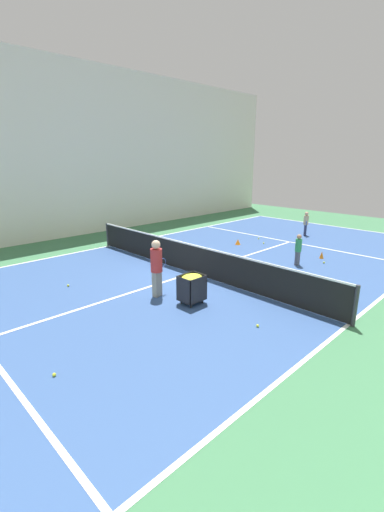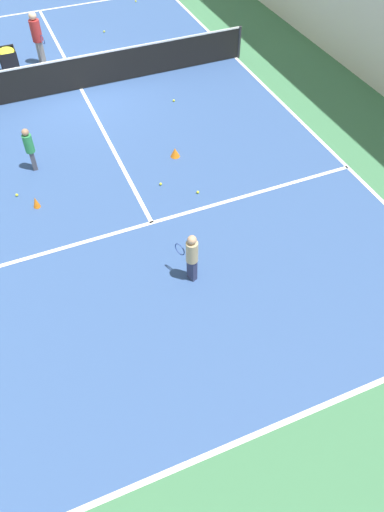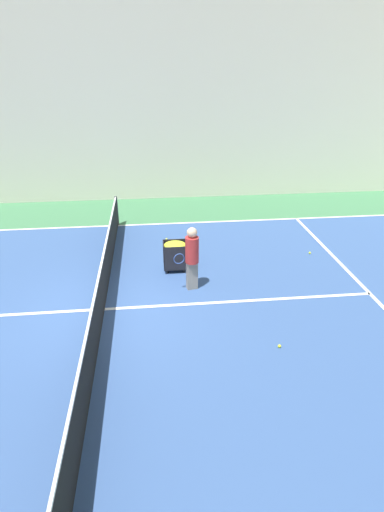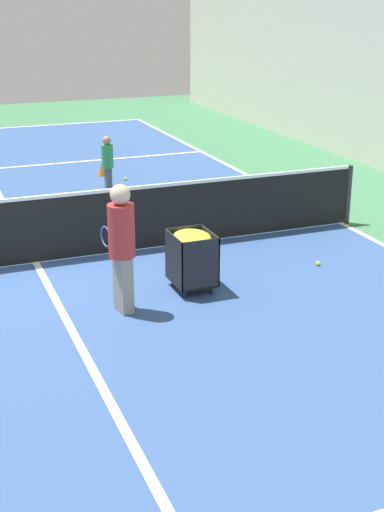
# 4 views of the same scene
# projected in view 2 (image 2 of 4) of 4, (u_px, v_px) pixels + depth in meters

# --- Properties ---
(ground_plane) EXTENTS (34.20, 34.20, 0.00)m
(ground_plane) POSITION_uv_depth(u_px,v_px,m) (81.00, 89.00, 15.70)
(ground_plane) COLOR #3D754C
(court_playing_area) EXTENTS (10.84, 24.03, 0.00)m
(court_playing_area) POSITION_uv_depth(u_px,v_px,m) (81.00, 89.00, 15.69)
(court_playing_area) COLOR #335189
(court_playing_area) RESTS_ON ground
(line_baseline_near) EXTENTS (10.84, 0.10, 0.00)m
(line_baseline_near) POSITION_uv_depth(u_px,v_px,m) (262.00, 432.00, 8.22)
(line_baseline_near) COLOR white
(line_baseline_near) RESTS_ON ground
(line_sideline_right) EXTENTS (0.10, 24.03, 0.00)m
(line_sideline_right) POSITION_uv_depth(u_px,v_px,m) (236.00, 58.00, 17.11)
(line_sideline_right) COLOR white
(line_sideline_right) RESTS_ON ground
(line_service_near) EXTENTS (10.84, 0.10, 0.00)m
(line_service_near) POSITION_uv_depth(u_px,v_px,m) (152.00, 223.00, 11.58)
(line_service_near) COLOR white
(line_service_near) RESTS_ON ground
(line_service_far) EXTENTS (10.84, 0.10, 0.00)m
(line_service_far) POSITION_uv_depth(u_px,v_px,m) (40.00, 11.00, 19.80)
(line_service_far) COLOR white
(line_service_far) RESTS_ON ground
(line_centre_service) EXTENTS (0.10, 13.22, 0.00)m
(line_centre_service) POSITION_uv_depth(u_px,v_px,m) (81.00, 89.00, 15.69)
(line_centre_service) COLOR white
(line_centre_service) RESTS_ON ground
(tennis_net) EXTENTS (11.14, 0.10, 1.05)m
(tennis_net) POSITION_uv_depth(u_px,v_px,m) (78.00, 73.00, 15.29)
(tennis_net) COLOR #2D2D33
(tennis_net) RESTS_ON ground
(player_near_baseline) EXTENTS (0.38, 0.56, 1.23)m
(player_near_baseline) POSITION_uv_depth(u_px,v_px,m) (192.00, 255.00, 9.94)
(player_near_baseline) COLOR #2D3351
(player_near_baseline) RESTS_ON ground
(coach_at_net) EXTENTS (0.40, 0.67, 1.68)m
(coach_at_net) POSITION_uv_depth(u_px,v_px,m) (37.00, 35.00, 16.13)
(coach_at_net) COLOR gray
(coach_at_net) RESTS_ON ground
(child_midcourt) EXTENTS (0.24, 0.24, 1.19)m
(child_midcourt) POSITION_uv_depth(u_px,v_px,m) (29.00, 147.00, 12.47)
(child_midcourt) COLOR #4C4C56
(child_midcourt) RESTS_ON ground
(ball_cart) EXTENTS (0.55, 0.65, 0.84)m
(ball_cart) POSITION_uv_depth(u_px,v_px,m) (8.00, 56.00, 15.91)
(ball_cart) COLOR black
(ball_cart) RESTS_ON ground
(training_cone_1) EXTENTS (0.17, 0.17, 0.29)m
(training_cone_1) POSITION_uv_depth(u_px,v_px,m) (36.00, 202.00, 11.85)
(training_cone_1) COLOR orange
(training_cone_1) RESTS_ON ground
(training_cone_2) EXTENTS (0.25, 0.25, 0.25)m
(training_cone_2) POSITION_uv_depth(u_px,v_px,m) (175.00, 152.00, 13.22)
(training_cone_2) COLOR orange
(training_cone_2) RESTS_ON ground
(tennis_ball_1) EXTENTS (0.07, 0.07, 0.07)m
(tennis_ball_1) POSITION_uv_depth(u_px,v_px,m) (174.00, 101.00, 15.16)
(tennis_ball_1) COLOR yellow
(tennis_ball_1) RESTS_ON ground
(tennis_ball_3) EXTENTS (0.07, 0.07, 0.07)m
(tennis_ball_3) POSITION_uv_depth(u_px,v_px,m) (17.00, 195.00, 12.20)
(tennis_ball_3) COLOR yellow
(tennis_ball_3) RESTS_ON ground
(tennis_ball_4) EXTENTS (0.07, 0.07, 0.07)m
(tennis_ball_4) POSITION_uv_depth(u_px,v_px,m) (161.00, 184.00, 12.48)
(tennis_ball_4) COLOR yellow
(tennis_ball_4) RESTS_ON ground
(tennis_ball_8) EXTENTS (0.07, 0.07, 0.07)m
(tennis_ball_8) POSITION_uv_depth(u_px,v_px,m) (198.00, 192.00, 12.27)
(tennis_ball_8) COLOR yellow
(tennis_ball_8) RESTS_ON ground
(tennis_ball_10) EXTENTS (0.07, 0.07, 0.07)m
(tennis_ball_10) POSITION_uv_depth(u_px,v_px,m) (104.00, 31.00, 18.44)
(tennis_ball_10) COLOR yellow
(tennis_ball_10) RESTS_ON ground
(tennis_ball_12) EXTENTS (0.07, 0.07, 0.07)m
(tennis_ball_12) POSITION_uv_depth(u_px,v_px,m) (136.00, 1.00, 20.37)
(tennis_ball_12) COLOR yellow
(tennis_ball_12) RESTS_ON ground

